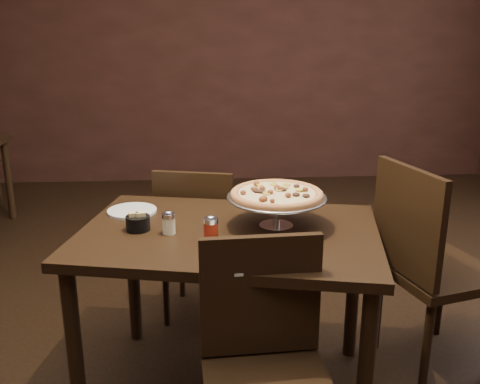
{
  "coord_description": "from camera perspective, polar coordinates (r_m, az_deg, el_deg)",
  "views": [
    {
      "loc": [
        -0.04,
        -2.07,
        1.56
      ],
      "look_at": [
        0.11,
        0.03,
        0.91
      ],
      "focal_mm": 40.0,
      "sensor_mm": 36.0,
      "label": 1
    }
  ],
  "objects": [
    {
      "name": "napkin_stack",
      "position": [
        2.0,
        6.34,
        -6.28
      ],
      "size": [
        0.2,
        0.2,
        0.02
      ],
      "primitive_type": "cube",
      "rotation": [
        0.0,
        0.0,
        -0.34
      ],
      "color": "white",
      "rests_on": "dining_table"
    },
    {
      "name": "dining_table",
      "position": [
        2.25,
        -1.19,
        -6.52
      ],
      "size": [
        1.36,
        1.05,
        0.76
      ],
      "rotation": [
        0.0,
        0.0,
        -0.2
      ],
      "color": "black",
      "rests_on": "ground"
    },
    {
      "name": "pepper_flake_shaker",
      "position": [
        2.09,
        -3.12,
        -3.92
      ],
      "size": [
        0.06,
        0.06,
        0.1
      ],
      "color": "maroon",
      "rests_on": "dining_table"
    },
    {
      "name": "chair_far",
      "position": [
        2.89,
        -4.4,
        -4.97
      ],
      "size": [
        0.49,
        0.49,
        0.88
      ],
      "rotation": [
        0.0,
        0.0,
        2.92
      ],
      "color": "black",
      "rests_on": "ground"
    },
    {
      "name": "serving_spatula",
      "position": [
        2.12,
        4.77,
        -1.17
      ],
      "size": [
        0.15,
        0.15,
        0.02
      ],
      "rotation": [
        0.0,
        0.0,
        -0.49
      ],
      "color": "silver",
      "rests_on": "pizza_stand"
    },
    {
      "name": "room",
      "position": [
        2.11,
        -1.26,
        12.68
      ],
      "size": [
        6.04,
        7.04,
        2.84
      ],
      "color": "black",
      "rests_on": "ground"
    },
    {
      "name": "plate_left",
      "position": [
        2.47,
        -11.45,
        -1.98
      ],
      "size": [
        0.22,
        0.22,
        0.01
      ],
      "primitive_type": "cylinder",
      "color": "silver",
      "rests_on": "dining_table"
    },
    {
      "name": "packet_caddy",
      "position": [
        2.24,
        -10.84,
        -3.21
      ],
      "size": [
        0.1,
        0.1,
        0.08
      ],
      "rotation": [
        0.0,
        0.0,
        0.26
      ],
      "color": "black",
      "rests_on": "dining_table"
    },
    {
      "name": "pizza_stand",
      "position": [
        2.21,
        3.94,
        -0.3
      ],
      "size": [
        0.42,
        0.42,
        0.17
      ],
      "color": "silver",
      "rests_on": "dining_table"
    },
    {
      "name": "parmesan_shaker",
      "position": [
        2.18,
        -7.61,
        -3.27
      ],
      "size": [
        0.06,
        0.06,
        0.1
      ],
      "color": "#FAF4C2",
      "rests_on": "dining_table"
    },
    {
      "name": "plate_near",
      "position": [
        1.92,
        -0.55,
        -7.38
      ],
      "size": [
        0.23,
        0.23,
        0.01
      ],
      "primitive_type": "cylinder",
      "color": "silver",
      "rests_on": "dining_table"
    },
    {
      "name": "chair_near",
      "position": [
        1.88,
        2.76,
        -17.75
      ],
      "size": [
        0.44,
        0.44,
        0.9
      ],
      "rotation": [
        0.0,
        0.0,
        0.06
      ],
      "color": "black",
      "rests_on": "ground"
    },
    {
      "name": "chair_side",
      "position": [
        2.61,
        19.33,
        -6.93
      ],
      "size": [
        0.57,
        0.57,
        1.0
      ],
      "rotation": [
        0.0,
        0.0,
        1.84
      ],
      "color": "black",
      "rests_on": "ground"
    }
  ]
}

